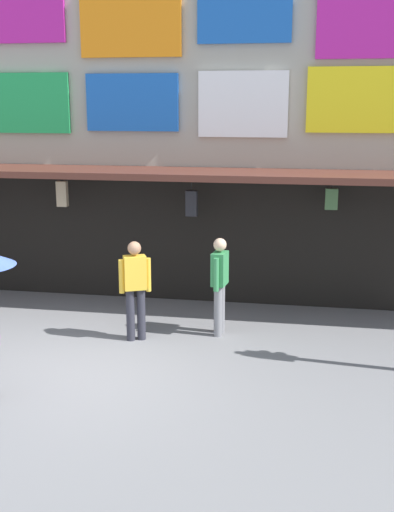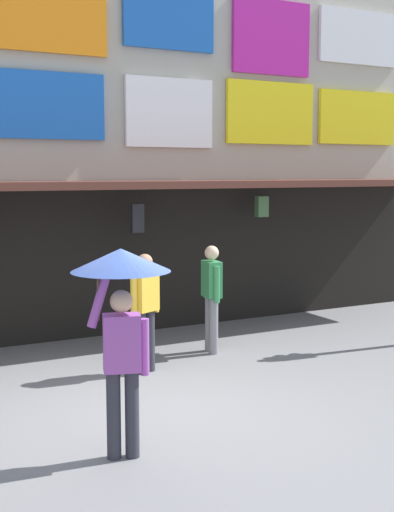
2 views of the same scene
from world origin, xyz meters
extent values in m
plane|color=slate|center=(0.00, 0.00, 0.00)|extent=(80.00, 80.00, 0.00)
cube|color=#B2AD9E|center=(0.00, 4.60, 4.00)|extent=(18.00, 1.20, 8.00)
cube|color=#592D23|center=(0.00, 3.30, 2.60)|extent=(15.30, 1.40, 0.12)
cube|color=#B71E93|center=(-2.11, 3.95, 5.43)|extent=(1.67, 0.08, 0.94)
cube|color=orange|center=(0.00, 3.95, 5.29)|extent=(1.92, 0.08, 1.22)
cube|color=blue|center=(2.11, 3.95, 5.38)|extent=(1.70, 0.08, 0.96)
cube|color=#B71E93|center=(4.22, 3.95, 5.29)|extent=(1.67, 0.08, 1.36)
cube|color=green|center=(-2.11, 3.95, 3.85)|extent=(1.70, 0.08, 1.15)
cube|color=blue|center=(0.00, 3.95, 3.86)|extent=(1.79, 0.08, 1.07)
cube|color=white|center=(2.11, 3.95, 3.83)|extent=(1.65, 0.08, 1.19)
cube|color=yellow|center=(4.22, 3.95, 3.91)|extent=(1.91, 0.08, 1.16)
cylinder|color=black|center=(-1.28, 3.44, 2.47)|extent=(0.02, 0.02, 0.14)
cube|color=tan|center=(-1.28, 3.44, 2.16)|extent=(0.20, 0.12, 0.48)
cylinder|color=black|center=(1.24, 3.40, 2.41)|extent=(0.02, 0.02, 0.26)
cube|color=#232328|center=(1.24, 3.40, 2.05)|extent=(0.21, 0.12, 0.47)
cylinder|color=black|center=(3.77, 3.54, 2.45)|extent=(0.02, 0.02, 0.18)
cube|color=#477042|center=(3.77, 3.54, 2.17)|extent=(0.22, 0.13, 0.38)
cube|color=black|center=(0.00, 3.98, 1.25)|extent=(15.30, 0.04, 2.50)
cylinder|color=#2D2D38|center=(0.54, 1.61, 0.44)|extent=(0.14, 0.14, 0.88)
cylinder|color=#2D2D38|center=(0.70, 1.68, 0.44)|extent=(0.14, 0.14, 0.88)
cube|color=gold|center=(0.62, 1.64, 1.16)|extent=(0.42, 0.35, 0.56)
sphere|color=#A87A5B|center=(0.62, 1.64, 1.57)|extent=(0.22, 0.22, 0.22)
cylinder|color=gold|center=(0.42, 1.55, 1.11)|extent=(0.09, 0.09, 0.56)
cylinder|color=gold|center=(0.82, 1.73, 1.11)|extent=(0.09, 0.09, 0.56)
cylinder|color=gray|center=(1.96, 2.23, 0.44)|extent=(0.14, 0.14, 0.88)
cylinder|color=gray|center=(1.94, 2.05, 0.44)|extent=(0.14, 0.14, 0.88)
cube|color=#388E51|center=(1.95, 2.14, 1.16)|extent=(0.27, 0.39, 0.56)
sphere|color=beige|center=(1.95, 2.14, 1.57)|extent=(0.22, 0.22, 0.22)
cylinder|color=#388E51|center=(1.98, 2.36, 1.11)|extent=(0.09, 0.09, 0.56)
cylinder|color=#388E51|center=(1.92, 1.92, 1.11)|extent=(0.09, 0.09, 0.56)
camera|label=1|loc=(3.37, -8.19, 3.89)|focal=45.24mm
camera|label=2|loc=(-3.05, -6.90, 2.80)|focal=47.52mm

